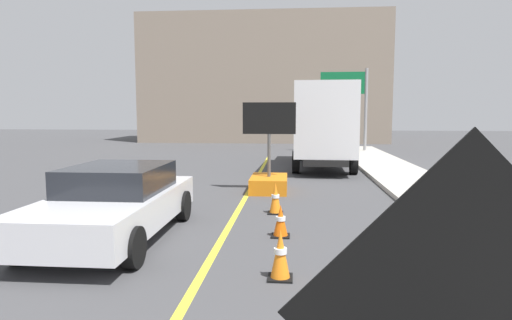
{
  "coord_description": "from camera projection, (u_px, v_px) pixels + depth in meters",
  "views": [
    {
      "loc": [
        1.34,
        -0.08,
        2.39
      ],
      "look_at": [
        0.84,
        5.83,
        1.75
      ],
      "focal_mm": 30.88,
      "sensor_mm": 36.0,
      "label": 1
    }
  ],
  "objects": [
    {
      "name": "pickup_car",
      "position": [
        115.0,
        202.0,
        8.37
      ],
      "size": [
        2.09,
        4.64,
        1.38
      ],
      "color": "silver",
      "rests_on": "ground"
    },
    {
      "name": "traffic_cone_mid_lane",
      "position": [
        280.0,
        255.0,
        6.33
      ],
      "size": [
        0.36,
        0.36,
        0.74
      ],
      "color": "black",
      "rests_on": "ground"
    },
    {
      "name": "lane_center_stripe",
      "position": [
        200.0,
        278.0,
        6.4
      ],
      "size": [
        0.14,
        36.0,
        0.01
      ],
      "primitive_type": "cube",
      "color": "yellow",
      "rests_on": "ground"
    },
    {
      "name": "highway_guide_sign",
      "position": [
        353.0,
        95.0,
        26.17
      ],
      "size": [
        2.79,
        0.19,
        5.0
      ],
      "color": "gray",
      "rests_on": "ground"
    },
    {
      "name": "traffic_cone_far_lane",
      "position": [
        281.0,
        221.0,
        8.5
      ],
      "size": [
        0.36,
        0.36,
        0.63
      ],
      "color": "black",
      "rests_on": "ground"
    },
    {
      "name": "arrow_board_trailer",
      "position": [
        269.0,
        176.0,
        13.43
      ],
      "size": [
        1.6,
        1.81,
        2.7
      ],
      "color": "orange",
      "rests_on": "ground"
    },
    {
      "name": "traffic_cone_curbside",
      "position": [
        275.0,
        199.0,
        10.45
      ],
      "size": [
        0.36,
        0.36,
        0.74
      ],
      "color": "black",
      "rests_on": "ground"
    },
    {
      "name": "far_building_block",
      "position": [
        264.0,
        80.0,
        36.97
      ],
      "size": [
        19.82,
        6.69,
        10.17
      ],
      "primitive_type": "cube",
      "color": "gray",
      "rests_on": "ground"
    },
    {
      "name": "box_truck",
      "position": [
        324.0,
        124.0,
        19.01
      ],
      "size": [
        2.72,
        7.51,
        3.55
      ],
      "color": "black",
      "rests_on": "ground"
    }
  ]
}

